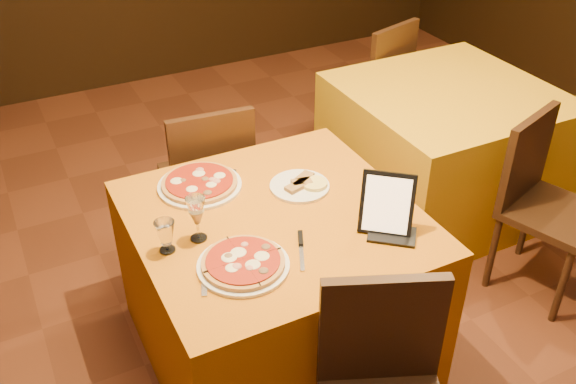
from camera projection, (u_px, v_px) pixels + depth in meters
name	position (u px, v px, depth m)	size (l,w,h in m)	color
floor	(338.00, 375.00, 2.84)	(6.00, 7.00, 0.01)	#5E2D19
main_table	(276.00, 286.00, 2.76)	(1.10, 1.10, 0.75)	#BF690C
side_table	(442.00, 149.00, 3.74)	(1.10, 1.10, 0.75)	#D6980D
chair_main_far	(206.00, 177.00, 3.34)	(0.47, 0.47, 0.91)	black
chair_side_near	(554.00, 213.00, 3.08)	(0.48, 0.48, 0.91)	black
chair_side_far	(368.00, 85.00, 4.30)	(0.42, 0.42, 0.91)	black
pizza_near	(243.00, 264.00, 2.29)	(0.33, 0.33, 0.03)	white
pizza_far	(200.00, 184.00, 2.72)	(0.36, 0.36, 0.03)	white
cutlet_dish	(300.00, 185.00, 2.72)	(0.25, 0.25, 0.03)	white
wine_glass	(197.00, 219.00, 2.38)	(0.07, 0.07, 0.19)	#D7BB7A
water_glass	(166.00, 237.00, 2.34)	(0.07, 0.07, 0.13)	white
tablet	(387.00, 204.00, 2.41)	(0.20, 0.02, 0.24)	black
knife	(301.00, 254.00, 2.35)	(0.19, 0.02, 0.01)	silver
fork_near	(204.00, 279.00, 2.24)	(0.17, 0.02, 0.01)	#B3B3BA
fork_far	(236.00, 178.00, 2.78)	(0.14, 0.02, 0.01)	#AEAEB5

